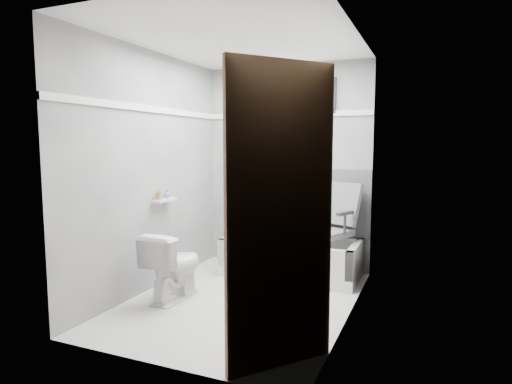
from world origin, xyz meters
The scene contains 19 objects.
floor centered at (0.00, 0.00, 0.00)m, with size 2.60×2.60×0.00m, color white.
ceiling centered at (0.00, 0.00, 2.40)m, with size 2.60×2.60×0.00m, color silver.
wall_back centered at (0.00, 1.30, 1.20)m, with size 2.00×0.02×2.40m, color slate.
wall_front centered at (0.00, -1.30, 1.20)m, with size 2.00×0.02×2.40m, color slate.
wall_left centered at (-1.00, 0.00, 1.20)m, with size 0.02×2.60×2.40m, color slate.
wall_right centered at (1.00, 0.00, 1.20)m, with size 0.02×2.60×2.40m, color slate.
bathtub centered at (0.19, 0.93, 0.21)m, with size 1.50×0.70×0.42m, color silver, non-canonical shape.
office_chair centered at (0.57, 0.98, 0.59)m, with size 0.54×0.54×0.94m, color slate, non-canonical shape.
toilet centered at (-0.62, -0.20, 0.32)m, with size 0.37×0.66×0.65m, color white.
door centered at (0.98, -1.28, 1.00)m, with size 0.78×0.78×2.00m, color brown, non-canonical shape.
window centered at (0.25, 1.29, 2.02)m, with size 0.66×0.04×0.40m, color black, non-canonical shape.
backerboard centered at (0.25, 1.29, 0.80)m, with size 1.50×0.02×0.78m, color #4C4C4F.
trim_back centered at (0.00, 1.29, 1.82)m, with size 2.00×0.02×0.06m, color white.
trim_left centered at (-0.99, 0.00, 1.82)m, with size 0.02×2.60×0.06m, color white.
pole centered at (-0.04, 1.06, 1.05)m, with size 0.02×0.02×1.95m, color white.
shelf centered at (-0.93, 0.12, 0.90)m, with size 0.10×0.32×0.03m, color silver.
soap_bottle_a centered at (-0.94, 0.04, 0.97)m, with size 0.05×0.05×0.11m, color olive.
soap_bottle_b centered at (-0.94, 0.18, 0.96)m, with size 0.06×0.06×0.08m, color slate.
faucet centered at (-0.20, 1.27, 0.55)m, with size 0.26×0.10×0.16m, color silver, non-canonical shape.
Camera 1 is at (1.63, -3.55, 1.47)m, focal length 30.00 mm.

